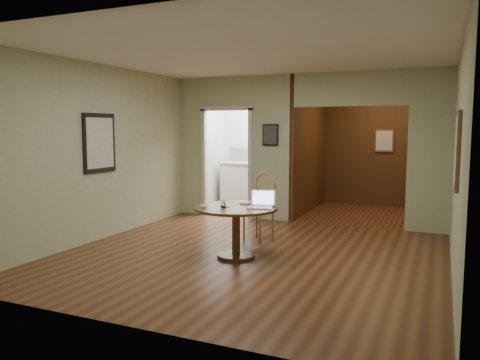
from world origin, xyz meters
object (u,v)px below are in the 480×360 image
at_px(dining_table, 236,220).
at_px(chair, 261,203).
at_px(open_laptop, 261,203).
at_px(closed_laptop, 247,203).

bearing_deg(dining_table, chair, 92.01).
distance_m(dining_table, chair, 1.03).
bearing_deg(dining_table, open_laptop, 15.16).
bearing_deg(chair, open_laptop, -51.61).
xyz_separation_m(chair, closed_laptop, (0.09, -0.77, 0.12)).
relative_size(chair, open_laptop, 2.82).
relative_size(dining_table, chair, 1.06).
distance_m(chair, open_laptop, 1.02).
bearing_deg(dining_table, closed_laptop, 78.34).
xyz_separation_m(open_laptop, closed_laptop, (-0.27, 0.17, -0.05)).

